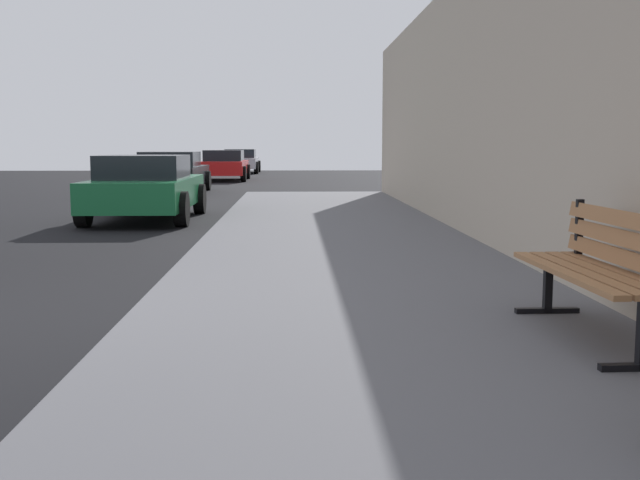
# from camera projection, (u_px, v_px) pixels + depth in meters

# --- Properties ---
(sidewalk) EXTENTS (4.00, 32.00, 0.15)m
(sidewalk) POSITION_uv_depth(u_px,v_px,m) (381.00, 319.00, 6.17)
(sidewalk) COLOR #5B5B60
(sidewalk) RESTS_ON ground_plane
(bench) EXTENTS (0.55, 1.81, 0.89)m
(bench) POSITION_uv_depth(u_px,v_px,m) (604.00, 263.00, 5.21)
(bench) COLOR #9E6B42
(bench) RESTS_ON sidewalk
(car_green) EXTENTS (1.97, 4.26, 1.27)m
(car_green) POSITION_uv_depth(u_px,v_px,m) (146.00, 187.00, 15.08)
(car_green) COLOR #196638
(car_green) RESTS_ON ground_plane
(car_black) EXTENTS (2.06, 4.41, 1.27)m
(car_black) POSITION_uv_depth(u_px,v_px,m) (171.00, 172.00, 23.68)
(car_black) COLOR black
(car_black) RESTS_ON ground_plane
(car_red) EXTENTS (1.98, 4.55, 1.27)m
(car_red) POSITION_uv_depth(u_px,v_px,m) (224.00, 165.00, 32.49)
(car_red) COLOR red
(car_red) RESTS_ON ground_plane
(car_silver) EXTENTS (1.97, 4.37, 1.27)m
(car_silver) POSITION_uv_depth(u_px,v_px,m) (241.00, 161.00, 41.28)
(car_silver) COLOR #B7B7BF
(car_silver) RESTS_ON ground_plane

